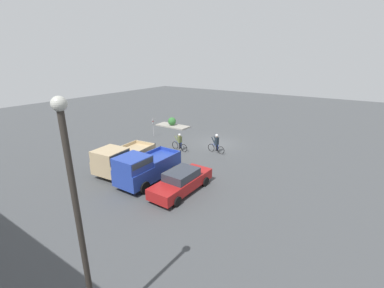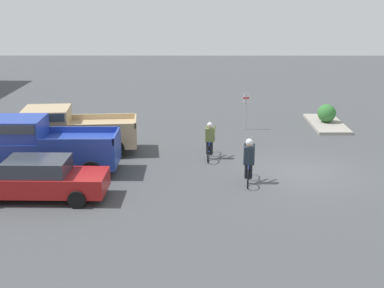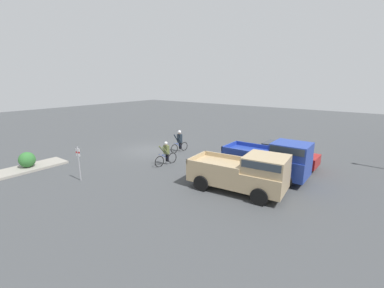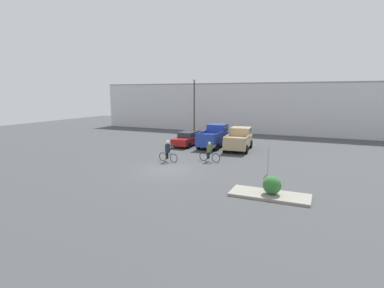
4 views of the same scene
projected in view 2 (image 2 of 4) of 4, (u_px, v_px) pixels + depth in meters
ground_plane at (303, 172)px, 21.71m from camera, size 80.00×80.00×0.00m
sedan_0 at (38, 179)px, 18.79m from camera, size 1.94×4.82×1.48m
pickup_truck_0 at (47, 145)px, 21.36m from camera, size 2.23×4.89×2.27m
pickup_truck_1 at (72, 129)px, 24.04m from camera, size 2.66×5.14×2.09m
cyclist_0 at (210, 141)px, 23.32m from camera, size 1.90×0.51×1.66m
cyclist_1 at (249, 160)px, 20.30m from camera, size 1.81×0.51×1.78m
fire_lane_sign at (246, 107)px, 28.07m from camera, size 0.08×0.30×2.01m
curb_island at (326, 124)px, 29.25m from camera, size 4.25×1.74×0.15m
shrub at (327, 113)px, 29.19m from camera, size 1.00×1.00×1.00m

